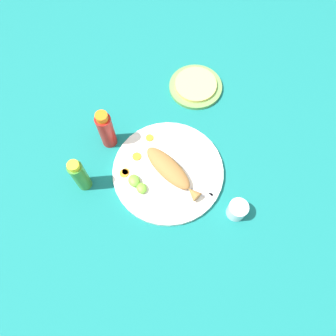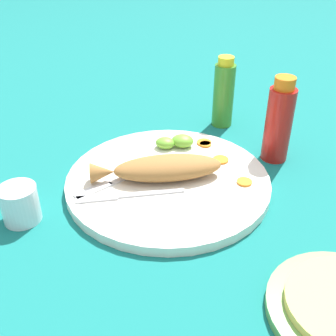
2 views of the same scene
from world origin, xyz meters
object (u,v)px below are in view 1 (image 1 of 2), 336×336
at_px(fork_near, 196,178).
at_px(hot_sauce_bottle_green, 80,175).
at_px(hot_sauce_bottle_red, 106,130).
at_px(fried_fish, 170,170).
at_px(salt_cup, 237,210).
at_px(tortilla_plate, 196,87).
at_px(main_plate, 168,171).
at_px(fork_far, 188,190).

bearing_deg(fork_near, hot_sauce_bottle_green, -132.28).
distance_m(hot_sauce_bottle_red, hot_sauce_bottle_green, 0.18).
bearing_deg(fried_fish, salt_cup, -164.84).
height_order(fried_fish, hot_sauce_bottle_red, hot_sauce_bottle_red).
bearing_deg(fried_fish, hot_sauce_bottle_green, 53.93).
bearing_deg(fork_near, tortilla_plate, 133.78).
height_order(main_plate, tortilla_plate, main_plate).
relative_size(fork_near, salt_cup, 2.85).
xyz_separation_m(hot_sauce_bottle_green, salt_cup, (-0.29, -0.41, -0.05)).
bearing_deg(fork_far, tortilla_plate, 100.47).
distance_m(fork_far, tortilla_plate, 0.42).
distance_m(fried_fish, hot_sauce_bottle_green, 0.29).
xyz_separation_m(fork_near, fork_far, (-0.03, 0.04, 0.00)).
height_order(hot_sauce_bottle_red, hot_sauce_bottle_green, hot_sauce_bottle_red).
bearing_deg(fork_near, fork_far, -76.02).
height_order(main_plate, fried_fish, fried_fish).
xyz_separation_m(hot_sauce_bottle_red, salt_cup, (-0.41, -0.28, -0.05)).
xyz_separation_m(fork_far, salt_cup, (-0.12, -0.11, 0.01)).
bearing_deg(fork_far, hot_sauce_bottle_green, -169.07).
distance_m(main_plate, salt_cup, 0.26).
bearing_deg(fried_fish, hot_sauce_bottle_red, 16.31).
xyz_separation_m(hot_sauce_bottle_red, hot_sauce_bottle_green, (-0.12, 0.13, -0.00)).
bearing_deg(fried_fish, fork_far, -179.27).
distance_m(main_plate, hot_sauce_bottle_green, 0.29).
xyz_separation_m(fried_fish, fork_near, (-0.05, -0.07, -0.02)).
bearing_deg(hot_sauce_bottle_green, main_plate, -105.23).
height_order(fork_near, hot_sauce_bottle_green, hot_sauce_bottle_green).
bearing_deg(hot_sauce_bottle_red, tortilla_plate, -77.19).
xyz_separation_m(fork_far, hot_sauce_bottle_red, (0.28, 0.17, 0.06)).
bearing_deg(hot_sauce_bottle_red, salt_cup, -145.31).
height_order(salt_cup, tortilla_plate, salt_cup).
relative_size(salt_cup, tortilla_plate, 0.31).
bearing_deg(hot_sauce_bottle_green, tortilla_plate, -68.07).
bearing_deg(hot_sauce_bottle_red, fork_near, -140.23).
distance_m(salt_cup, tortilla_plate, 0.50).
distance_m(fried_fish, fork_near, 0.09).
relative_size(fork_near, hot_sauce_bottle_green, 1.11).
xyz_separation_m(hot_sauce_bottle_red, tortilla_plate, (0.09, -0.37, -0.07)).
bearing_deg(hot_sauce_bottle_green, fork_far, -118.56).
bearing_deg(main_plate, fork_far, -160.40).
height_order(fried_fish, fork_near, fried_fish).
bearing_deg(main_plate, salt_cup, -146.54).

